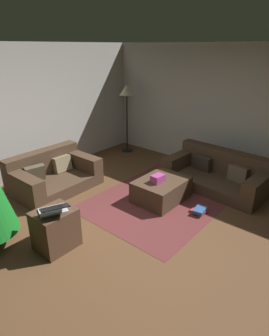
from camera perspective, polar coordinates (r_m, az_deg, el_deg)
name	(u,v)px	position (r m, az deg, el deg)	size (l,w,h in m)	color
ground_plane	(137,237)	(4.22, 0.59, -13.62)	(6.40, 6.40, 0.00)	brown
rear_partition	(12,115)	(6.03, -23.21, 9.60)	(6.40, 0.12, 2.60)	#BCB7B2
corner_partition	(237,112)	(6.25, 19.82, 10.52)	(0.12, 6.40, 2.60)	#B5B0AB
couch_left	(52,175)	(5.67, -16.08, -1.31)	(1.56, 1.02, 0.69)	#473323
couch_right	(218,174)	(5.73, 16.29, -1.14)	(1.01, 1.91, 0.69)	#473323
ottoman	(161,190)	(5.08, 5.36, -4.32)	(0.93, 0.71, 0.38)	#473323
gift_box	(158,179)	(4.88, 4.67, -2.12)	(0.22, 0.16, 0.13)	#B23F8C
tv_remote	(158,176)	(5.09, 4.71, -1.69)	(0.05, 0.16, 0.02)	black
side_table	(56,229)	(4.04, -15.47, -11.64)	(0.52, 0.44, 0.56)	#4C3323
laptop	(54,209)	(3.81, -15.82, -7.95)	(0.47, 0.49, 0.17)	silver
book_stack	(199,211)	(4.85, 12.77, -8.27)	(0.29, 0.26, 0.09)	#B7332D
corner_lamp	(127,95)	(7.15, -1.57, 14.28)	(0.36, 0.36, 1.67)	black
area_rug	(161,199)	(5.17, 5.28, -6.17)	(2.60, 2.00, 0.01)	brown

